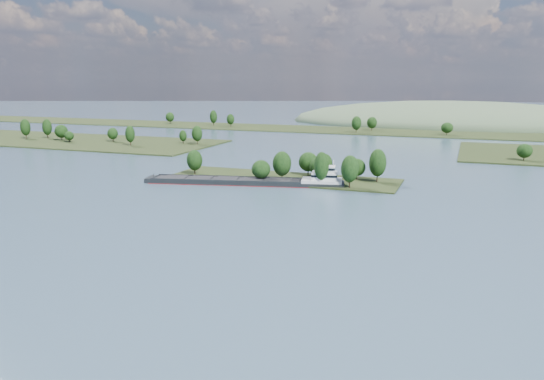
% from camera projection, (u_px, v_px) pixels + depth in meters
% --- Properties ---
extents(ground, '(1800.00, 1800.00, 0.00)m').
position_uv_depth(ground, '(224.00, 210.00, 177.26)').
color(ground, '#385161').
rests_on(ground, ground).
extents(tree_island, '(100.00, 31.38, 15.17)m').
position_uv_depth(tree_island, '(298.00, 171.00, 227.89)').
color(tree_island, black).
rests_on(tree_island, ground).
extents(left_bank, '(300.00, 80.00, 15.65)m').
position_uv_depth(left_bank, '(23.00, 137.00, 383.71)').
color(left_bank, black).
rests_on(left_bank, ground).
extents(back_shoreline, '(900.00, 60.00, 15.44)m').
position_uv_depth(back_shoreline, '(383.00, 131.00, 430.28)').
color(back_shoreline, black).
rests_on(back_shoreline, ground).
extents(hill_west, '(320.00, 160.00, 44.00)m').
position_uv_depth(hill_west, '(454.00, 124.00, 504.79)').
color(hill_west, '#43573C').
rests_on(hill_west, ground).
extents(cargo_barge, '(83.74, 28.14, 11.31)m').
position_uv_depth(cargo_barge, '(258.00, 181.00, 220.54)').
color(cargo_barge, black).
rests_on(cargo_barge, ground).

